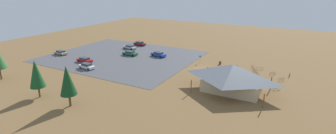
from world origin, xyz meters
TOP-DOWN VIEW (x-y plane):
  - ground at (0.00, 0.00)m, footprint 160.00×160.00m
  - parking_lot_asphalt at (25.89, -0.04)m, footprint 42.72×35.36m
  - bike_pavilion at (-10.16, 10.07)m, footprint 14.29×9.88m
  - trash_bin at (-2.57, -6.54)m, footprint 0.60×0.60m
  - lot_sign at (2.75, -5.15)m, footprint 0.56×0.08m
  - pine_mideast at (13.41, 30.46)m, footprint 2.92×2.92m
  - pine_far_west at (21.67, 30.64)m, footprint 2.86×2.86m
  - bicycle_white_back_row at (-8.37, -1.93)m, footprint 0.85×1.46m
  - bicycle_silver_lone_west at (-12.87, -6.49)m, footprint 1.64×0.72m
  - bicycle_teal_lone_east at (-18.18, 5.35)m, footprint 1.43×1.10m
  - bicycle_red_front_row at (-16.28, -4.28)m, footprint 1.32×1.19m
  - bicycle_orange_mid_cluster at (-19.96, -4.72)m, footprint 0.48×1.70m
  - bicycle_green_near_sign at (-7.41, -5.35)m, footprint 1.43×1.03m
  - bicycle_blue_yard_front at (-18.54, -0.85)m, footprint 1.25×1.36m
  - bicycle_black_yard_left at (-12.95, -2.42)m, footprint 1.10×1.36m
  - bicycle_purple_edge_south at (-12.01, -4.26)m, footprint 0.65×1.60m
  - bicycle_yellow_yard_center at (-10.25, -0.42)m, footprint 1.72×0.66m
  - bicycle_white_edge_north at (-11.08, -7.27)m, footprint 0.95×1.47m
  - car_tan_inner_stall at (44.06, 7.41)m, footprint 4.60×2.35m
  - car_red_second_row at (31.51, 9.63)m, footprint 4.78×2.09m
  - car_green_front_row at (24.63, -2.23)m, footprint 4.70×1.98m
  - car_silver_by_curb at (29.57, -8.73)m, footprint 4.97×2.42m
  - car_maroon_end_stall at (29.61, -14.60)m, footprint 4.67×2.36m
  - car_white_back_corner at (26.61, 13.64)m, footprint 4.69×2.08m
  - car_blue_near_entry at (16.21, -5.18)m, footprint 5.03×2.57m
  - visitor_near_lot at (-7.27, -0.81)m, footprint 0.38×0.40m

SIDE VIEW (x-z plane):
  - ground at x=0.00m, z-range 0.00..0.00m
  - parking_lot_asphalt at x=25.89m, z-range 0.00..0.05m
  - bicycle_red_front_row at x=-16.28m, z-range -0.03..0.75m
  - bicycle_purple_edge_south at x=-12.01m, z-range -0.03..0.76m
  - bicycle_white_edge_north at x=-11.08m, z-range -0.03..0.77m
  - bicycle_teal_lone_east at x=-18.18m, z-range -0.05..0.79m
  - bicycle_white_back_row at x=-8.37m, z-range -0.05..0.80m
  - bicycle_black_yard_left at x=-12.95m, z-range -0.02..0.77m
  - bicycle_silver_lone_west at x=-12.87m, z-range -0.04..0.79m
  - bicycle_orange_mid_cluster at x=-19.96m, z-range -0.03..0.79m
  - bicycle_blue_yard_front at x=-18.54m, z-range -0.03..0.79m
  - bicycle_green_near_sign at x=-7.41m, z-range -0.03..0.81m
  - bicycle_yellow_yard_center at x=-10.25m, z-range -0.04..0.81m
  - trash_bin at x=-2.57m, z-range 0.00..0.90m
  - car_tan_inner_stall at x=44.06m, z-range 0.05..1.33m
  - car_silver_by_curb at x=29.57m, z-range 0.06..1.34m
  - car_red_second_row at x=31.51m, z-range 0.05..1.35m
  - car_green_front_row at x=24.63m, z-range 0.06..1.38m
  - car_blue_near_entry at x=16.21m, z-range 0.05..1.43m
  - car_maroon_end_stall at x=29.61m, z-range 0.04..1.46m
  - car_white_back_corner at x=26.61m, z-range 0.04..1.47m
  - visitor_near_lot at x=-7.27m, z-range 0.04..1.78m
  - lot_sign at x=2.75m, z-range 0.31..2.51m
  - bike_pavilion at x=-10.16m, z-range 0.43..6.16m
  - pine_far_west at x=21.67m, z-range 1.04..8.46m
  - pine_mideast at x=13.41m, z-range 1.09..8.63m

